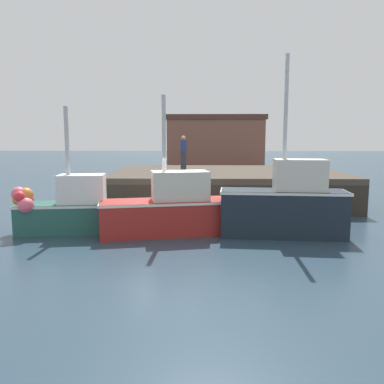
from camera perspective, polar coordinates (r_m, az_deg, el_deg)
name	(u,v)px	position (r m, az deg, el deg)	size (l,w,h in m)	color
ground	(166,230)	(13.65, -3.89, -5.55)	(120.00, 160.00, 0.10)	#283D4C
pier	(227,177)	(18.84, 5.12, 2.25)	(10.81, 7.65, 1.51)	#473D33
fishing_boat_near_left	(69,209)	(13.55, -17.59, -2.33)	(3.71, 1.77, 4.14)	#23564C
fishing_boat_near_right	(168,210)	(12.71, -3.56, -2.58)	(4.38, 2.21, 4.46)	maroon
fishing_boat_mid	(285,205)	(12.74, 13.54, -1.88)	(4.05, 1.53, 5.66)	#19232D
rowboat	(275,219)	(14.60, 12.03, -3.84)	(1.65, 1.25, 0.42)	silver
dockworker	(183,153)	(19.69, -1.26, 5.76)	(0.34, 0.34, 1.72)	#2D3342
warehouse	(215,141)	(41.76, 3.39, 7.41)	(10.21, 5.54, 5.45)	brown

